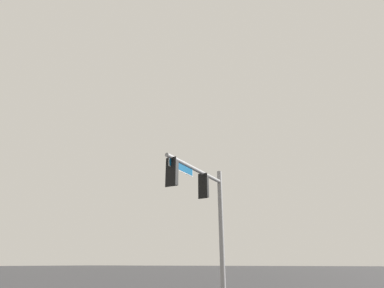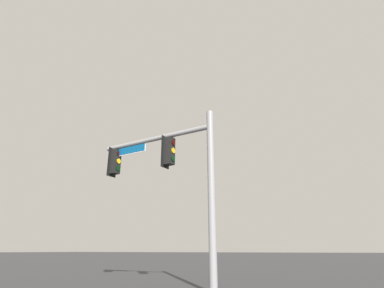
{
  "view_description": "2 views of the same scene",
  "coord_description": "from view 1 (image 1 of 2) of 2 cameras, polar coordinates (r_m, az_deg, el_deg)",
  "views": [
    {
      "loc": [
        7.23,
        -2.38,
        1.3
      ],
      "look_at": [
        -3.68,
        -7.73,
        6.18
      ],
      "focal_mm": 28.0,
      "sensor_mm": 36.0,
      "label": 1
    },
    {
      "loc": [
        -12.37,
        1.26,
        1.28
      ],
      "look_at": [
        -6.65,
        -10.22,
        5.85
      ],
      "focal_mm": 28.0,
      "sensor_mm": 36.0,
      "label": 2
    }
  ],
  "objects": [
    {
      "name": "signal_pole_near",
      "position": [
        15.42,
        2.61,
        -10.57
      ],
      "size": [
        5.39,
        0.75,
        6.25
      ],
      "color": "gray",
      "rests_on": "ground_plane"
    }
  ]
}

